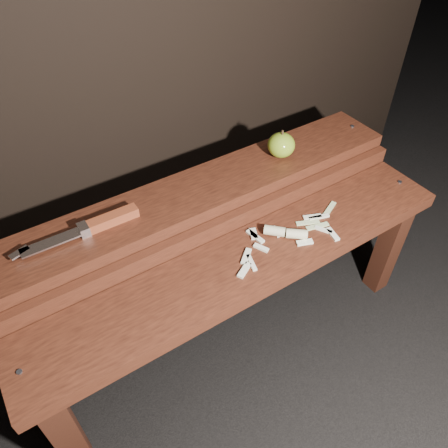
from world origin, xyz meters
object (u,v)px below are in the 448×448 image
bench_rear_tier (204,211)px  knife (98,224)px  apple (281,145)px  bench_front_tier (249,278)px

bench_rear_tier → knife: bearing=179.2°
bench_rear_tier → apple: bearing=0.9°
bench_rear_tier → knife: 0.31m
apple → bench_rear_tier: bearing=-179.1°
knife → bench_rear_tier: bearing=-0.8°
bench_front_tier → bench_rear_tier: bearing=90.0°
bench_front_tier → apple: bearing=40.8°
bench_front_tier → knife: bearing=141.6°
knife → bench_front_tier: bearing=-38.4°
bench_rear_tier → knife: size_ratio=3.89×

